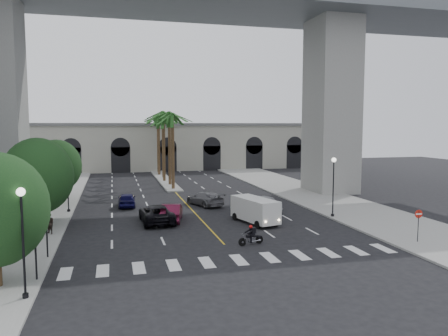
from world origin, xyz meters
TOP-DOWN VIEW (x-y plane):
  - ground at (0.00, 0.00)m, footprint 140.00×140.00m
  - sidewalk_left at (-15.00, 15.00)m, footprint 8.00×100.00m
  - sidewalk_right at (15.00, 15.00)m, footprint 8.00×100.00m
  - median at (0.00, 38.00)m, footprint 2.00×24.00m
  - pier_building at (0.00, 55.00)m, footprint 71.00×10.50m
  - bridge at (3.42, 22.00)m, footprint 75.00×13.00m
  - palm_a at (0.00, 28.00)m, footprint 3.20×3.20m
  - palm_b at (0.10, 32.00)m, footprint 3.20×3.20m
  - palm_c at (-0.20, 36.00)m, footprint 3.20×3.20m
  - palm_d at (0.15, 40.00)m, footprint 3.20×3.20m
  - palm_e at (-0.10, 44.00)m, footprint 3.20×3.20m
  - palm_f at (0.20, 48.00)m, footprint 3.20×3.20m
  - street_tree_mid at (-13.00, 10.00)m, footprint 5.44×5.44m
  - street_tree_far at (-13.00, 22.00)m, footprint 5.04×5.04m
  - lamp_post_left_near at (-11.40, -5.00)m, footprint 0.40×0.40m
  - lamp_post_left_far at (-11.40, 16.00)m, footprint 0.40×0.40m
  - lamp_post_right at (11.40, 8.00)m, footprint 0.40×0.40m
  - traffic_signal_near at (-11.30, -2.50)m, footprint 0.25×0.18m
  - traffic_signal_far at (-11.30, 1.50)m, footprint 0.25×0.18m
  - motorcycle_rider at (1.80, 1.53)m, footprint 1.90×0.64m
  - car_a at (6.30, 12.50)m, footprint 3.26×4.97m
  - car_b at (-2.53, 10.29)m, footprint 2.53×4.82m
  - car_c at (-3.86, 9.92)m, footprint 2.80×5.62m
  - car_d at (1.70, 16.60)m, footprint 3.59×5.40m
  - car_e at (-6.04, 17.91)m, footprint 1.77×4.17m
  - cargo_van at (4.10, 7.68)m, footprint 3.04×5.24m
  - pedestrian_a at (-12.87, 3.27)m, footprint 0.77×0.64m
  - pedestrian_b at (-11.96, 7.44)m, footprint 0.98×0.98m
  - do_not_enter_sign at (13.00, -1.08)m, footprint 0.58×0.05m

SIDE VIEW (x-z plane):
  - ground at x=0.00m, z-range 0.00..0.00m
  - sidewalk_left at x=-15.00m, z-range 0.00..0.15m
  - sidewalk_right at x=15.00m, z-range 0.00..0.15m
  - median at x=0.00m, z-range 0.00..0.20m
  - motorcycle_rider at x=1.80m, z-range -0.07..1.32m
  - car_e at x=-6.04m, z-range 0.00..1.41m
  - car_d at x=1.70m, z-range 0.00..1.45m
  - car_b at x=-2.53m, z-range 0.00..1.51m
  - car_c at x=-3.86m, z-range 0.00..1.53m
  - car_a at x=6.30m, z-range 0.00..1.57m
  - pedestrian_b at x=-11.96m, z-range 0.15..1.75m
  - pedestrian_a at x=-12.87m, z-range 0.15..1.97m
  - cargo_van at x=4.10m, z-range 0.12..2.22m
  - do_not_enter_sign at x=13.00m, z-range 0.54..2.92m
  - traffic_signal_near at x=-11.30m, z-range 0.69..4.34m
  - traffic_signal_far at x=-11.30m, z-range 0.69..4.34m
  - lamp_post_left_near at x=-11.40m, z-range 0.55..5.90m
  - lamp_post_left_far at x=-11.40m, z-range 0.55..5.90m
  - lamp_post_right at x=11.40m, z-range 0.55..5.90m
  - street_tree_far at x=-13.00m, z-range 0.56..7.24m
  - street_tree_mid at x=-13.00m, z-range 0.61..7.81m
  - pier_building at x=0.00m, z-range 0.02..8.52m
  - palm_c at x=-0.20m, z-range 3.86..13.96m
  - palm_a at x=0.00m, z-range 3.95..14.25m
  - palm_e at x=-0.10m, z-range 3.99..14.39m
  - palm_b at x=0.10m, z-range 4.07..14.67m
  - palm_f at x=0.20m, z-range 4.11..14.81m
  - palm_d at x=0.15m, z-range 4.20..15.10m
  - bridge at x=3.42m, z-range 5.51..31.51m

